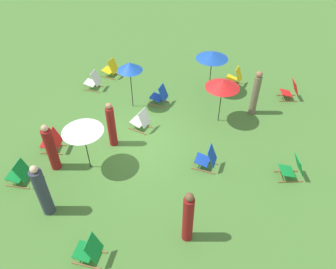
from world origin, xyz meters
The scene contains 21 objects.
ground_plane centered at (0.00, 0.00, 0.00)m, with size 40.00×40.00×0.00m, color #477A33.
deckchair_0 centered at (1.04, -2.51, 0.37)m, with size 0.59×0.82×0.83m.
deckchair_1 centered at (0.72, 2.63, 0.37)m, with size 0.55×0.81×0.83m.
deckchair_2 centered at (-2.84, -2.66, 0.37)m, with size 0.50×0.78×0.83m.
deckchair_3 centered at (-4.45, 3.16, 0.37)m, with size 0.62×0.84×0.83m.
deckchair_4 centered at (2.58, -2.78, 0.37)m, with size 0.51×0.78×0.83m.
deckchair_5 centered at (-3.98, -2.30, 0.37)m, with size 0.63×0.84×0.83m.
deckchair_6 centered at (-2.38, 0.34, 0.37)m, with size 0.60×0.83×0.83m.
deckchair_7 centered at (4.46, 0.24, 0.37)m, with size 0.48×0.76×0.83m.
deckchair_8 centered at (-0.68, 0.06, 0.37)m, with size 0.68×0.87×0.83m.
deckchair_9 centered at (-3.87, 5.42, 0.37)m, with size 0.63×0.84×0.83m.
deckchair_10 centered at (0.58, 5.22, 0.37)m, with size 0.66×0.86×0.83m.
umbrella_0 centered at (1.53, -1.01, 1.60)m, with size 1.23×1.23×1.72m.
umbrella_1 centered at (-1.77, 2.75, 1.62)m, with size 1.22×1.22×1.77m.
umbrella_2 centered at (-3.70, 2.15, 1.67)m, with size 1.28×1.28×1.81m.
umbrella_3 centered at (-1.97, -0.67, 1.76)m, with size 0.94×0.94×1.92m.
person_0 centered at (0.32, -0.65, 0.82)m, with size 0.34×0.34×1.71m.
person_1 centered at (1.77, -2.07, 0.81)m, with size 0.36×0.36×1.72m.
person_2 centered at (3.38, -1.47, 0.84)m, with size 0.37×0.37×1.80m.
person_3 centered at (3.36, 2.45, 0.84)m, with size 0.29×0.29×1.76m.
person_4 centered at (-2.54, 3.96, 0.89)m, with size 0.38×0.38×1.82m.
Camera 1 is at (8.07, 2.99, 7.61)m, focal length 34.80 mm.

